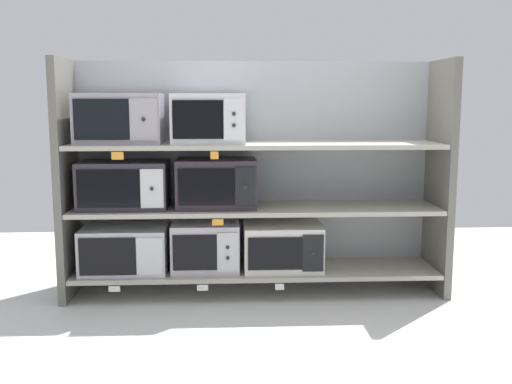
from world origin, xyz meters
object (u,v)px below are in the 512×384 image
at_px(microwave_2, 282,246).
at_px(microwave_4, 217,183).
at_px(microwave_0, 126,249).
at_px(microwave_3, 124,185).
at_px(microwave_6, 209,119).
at_px(microwave_1, 206,246).
at_px(microwave_5, 120,119).

height_order(microwave_2, microwave_4, microwave_4).
bearing_deg(microwave_4, microwave_0, -179.98).
bearing_deg(microwave_3, microwave_6, 0.01).
xyz_separation_m(microwave_1, microwave_2, (0.52, 0.00, -0.01)).
height_order(microwave_2, microwave_6, microwave_6).
bearing_deg(microwave_1, microwave_4, -0.04).
relative_size(microwave_0, microwave_4, 1.08).
bearing_deg(microwave_2, microwave_6, -179.98).
bearing_deg(microwave_3, microwave_1, 0.02).
relative_size(microwave_0, microwave_5, 1.03).
distance_m(microwave_1, microwave_2, 0.52).
bearing_deg(microwave_3, microwave_0, -179.31).
xyz_separation_m(microwave_3, microwave_5, (-0.01, 0.00, 0.44)).
bearing_deg(microwave_4, microwave_2, 0.01).
height_order(microwave_4, microwave_6, microwave_6).
bearing_deg(microwave_1, microwave_5, -179.98).
xyz_separation_m(microwave_2, microwave_4, (-0.44, -0.00, 0.44)).
distance_m(microwave_1, microwave_6, 0.86).
bearing_deg(microwave_0, microwave_4, 0.02).
distance_m(microwave_0, microwave_4, 0.76).
xyz_separation_m(microwave_0, microwave_1, (0.54, 0.00, 0.01)).
distance_m(microwave_0, microwave_6, 1.04).
bearing_deg(microwave_4, microwave_3, -179.98).
relative_size(microwave_2, microwave_4, 1.00).
height_order(microwave_1, microwave_4, microwave_4).
distance_m(microwave_2, microwave_6, 1.00).
bearing_deg(microwave_5, microwave_2, 0.01).
relative_size(microwave_0, microwave_3, 0.98).
relative_size(microwave_2, microwave_3, 0.91).
xyz_separation_m(microwave_4, microwave_5, (-0.62, -0.00, 0.43)).
bearing_deg(microwave_6, microwave_3, -179.99).
xyz_separation_m(microwave_1, microwave_6, (0.03, -0.00, 0.86)).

